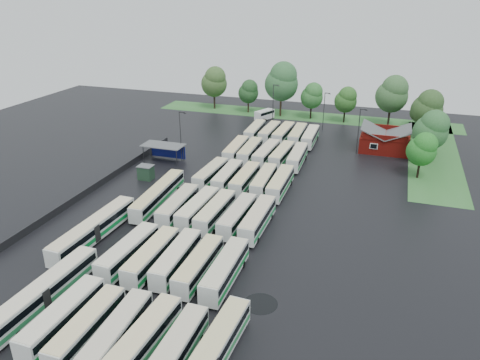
% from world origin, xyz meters
% --- Properties ---
extents(ground, '(160.00, 160.00, 0.00)m').
position_xyz_m(ground, '(0.00, 0.00, 0.00)').
color(ground, black).
rests_on(ground, ground).
extents(brick_building, '(10.07, 8.60, 5.39)m').
position_xyz_m(brick_building, '(24.00, 42.77, 1.87)').
color(brick_building, maroon).
rests_on(brick_building, ground).
extents(wash_shed, '(8.20, 4.20, 3.58)m').
position_xyz_m(wash_shed, '(-17.20, 22.02, 2.99)').
color(wash_shed, '#2D2D30').
rests_on(wash_shed, ground).
extents(utility_hut, '(2.70, 2.20, 2.62)m').
position_xyz_m(utility_hut, '(-16.20, 12.60, 1.32)').
color(utility_hut, '#183220').
rests_on(utility_hut, ground).
extents(grass_strip_north, '(80.00, 10.00, 0.01)m').
position_xyz_m(grass_strip_north, '(2.00, 64.80, 0.01)').
color(grass_strip_north, '#306C2E').
rests_on(grass_strip_north, ground).
extents(grass_strip_east, '(10.00, 50.00, 0.01)m').
position_xyz_m(grass_strip_east, '(34.00, 42.80, 0.01)').
color(grass_strip_east, '#306C2E').
rests_on(grass_strip_east, ground).
extents(west_fence, '(0.10, 50.00, 1.20)m').
position_xyz_m(west_fence, '(-22.20, 8.00, 0.60)').
color(west_fence, '#2D2D30').
rests_on(west_fence, ground).
extents(bus_r0c0, '(2.56, 11.30, 3.14)m').
position_xyz_m(bus_r0c0, '(-4.27, -25.82, 1.72)').
color(bus_r0c0, silver).
rests_on(bus_r0c0, ground).
extents(bus_r0c1, '(2.40, 10.84, 3.01)m').
position_xyz_m(bus_r0c1, '(-1.08, -26.25, 1.66)').
color(bus_r0c1, silver).
rests_on(bus_r0c1, ground).
extents(bus_r0c2, '(2.75, 10.94, 3.02)m').
position_xyz_m(bus_r0c2, '(2.20, -26.00, 1.66)').
color(bus_r0c2, silver).
rests_on(bus_r0c2, ground).
extents(bus_r0c3, '(2.90, 11.18, 3.08)m').
position_xyz_m(bus_r0c3, '(5.09, -26.01, 1.70)').
color(bus_r0c3, silver).
rests_on(bus_r0c3, ground).
extents(bus_r0c4, '(2.32, 10.75, 2.99)m').
position_xyz_m(bus_r0c4, '(8.60, -26.33, 1.65)').
color(bus_r0c4, silver).
rests_on(bus_r0c4, ground).
extents(bus_r1c0, '(2.81, 11.35, 3.14)m').
position_xyz_m(bus_r1c0, '(-4.55, -12.73, 1.73)').
color(bus_r1c0, silver).
rests_on(bus_r1c0, ground).
extents(bus_r1c1, '(2.38, 11.15, 3.10)m').
position_xyz_m(bus_r1c1, '(-1.26, -12.73, 1.71)').
color(bus_r1c1, silver).
rests_on(bus_r1c1, ground).
extents(bus_r1c2, '(2.65, 11.05, 3.06)m').
position_xyz_m(bus_r1c2, '(1.86, -12.14, 1.68)').
color(bus_r1c2, silver).
rests_on(bus_r1c2, ground).
extents(bus_r1c3, '(2.33, 10.90, 3.03)m').
position_xyz_m(bus_r1c3, '(5.04, -12.63, 1.67)').
color(bus_r1c3, silver).
rests_on(bus_r1c3, ground).
extents(bus_r1c4, '(2.49, 11.31, 3.14)m').
position_xyz_m(bus_r1c4, '(8.44, -12.64, 1.73)').
color(bus_r1c4, silver).
rests_on(bus_r1c4, ground).
extents(bus_r2c0, '(2.67, 11.32, 3.14)m').
position_xyz_m(bus_r2c0, '(-4.34, 1.26, 1.72)').
color(bus_r2c0, silver).
rests_on(bus_r2c0, ground).
extents(bus_r2c1, '(2.74, 11.20, 3.10)m').
position_xyz_m(bus_r2c1, '(-1.14, 1.43, 1.70)').
color(bus_r2c1, silver).
rests_on(bus_r2c1, ground).
extents(bus_r2c2, '(2.64, 11.21, 3.10)m').
position_xyz_m(bus_r2c2, '(1.80, 1.11, 1.71)').
color(bus_r2c2, silver).
rests_on(bus_r2c2, ground).
extents(bus_r2c3, '(2.62, 11.10, 3.07)m').
position_xyz_m(bus_r2c3, '(5.30, 0.97, 1.69)').
color(bus_r2c3, silver).
rests_on(bus_r2c3, ground).
extents(bus_r2c4, '(2.46, 11.36, 3.16)m').
position_xyz_m(bus_r2c4, '(8.40, 0.87, 1.74)').
color(bus_r2c4, silver).
rests_on(bus_r2c4, ground).
extents(bus_r3c0, '(2.74, 10.98, 3.03)m').
position_xyz_m(bus_r3c0, '(-4.42, 14.83, 1.67)').
color(bus_r3c0, silver).
rests_on(bus_r3c0, ground).
extents(bus_r3c1, '(2.49, 10.88, 3.02)m').
position_xyz_m(bus_r3c1, '(-1.22, 14.71, 1.66)').
color(bus_r3c1, silver).
rests_on(bus_r3c1, ground).
extents(bus_r3c2, '(2.34, 10.95, 3.05)m').
position_xyz_m(bus_r3c2, '(2.07, 14.49, 1.68)').
color(bus_r3c2, silver).
rests_on(bus_r3c2, ground).
extents(bus_r3c3, '(2.67, 10.89, 3.01)m').
position_xyz_m(bus_r3c3, '(5.34, 14.85, 1.66)').
color(bus_r3c3, silver).
rests_on(bus_r3c3, ground).
extents(bus_r3c4, '(2.51, 11.22, 3.12)m').
position_xyz_m(bus_r3c4, '(8.32, 14.61, 1.71)').
color(bus_r3c4, silver).
rests_on(bus_r3c4, ground).
extents(bus_r4c0, '(2.89, 11.42, 3.15)m').
position_xyz_m(bus_r4c0, '(-4.34, 28.30, 1.73)').
color(bus_r4c0, silver).
rests_on(bus_r4c0, ground).
extents(bus_r4c1, '(2.69, 11.24, 3.11)m').
position_xyz_m(bus_r4c1, '(-1.38, 28.44, 1.71)').
color(bus_r4c1, silver).
rests_on(bus_r4c1, ground).
extents(bus_r4c2, '(2.84, 11.31, 3.12)m').
position_xyz_m(bus_r4c2, '(2.09, 28.18, 1.72)').
color(bus_r4c2, silver).
rests_on(bus_r4c2, ground).
extents(bus_r4c3, '(2.76, 10.98, 3.03)m').
position_xyz_m(bus_r4c3, '(5.16, 28.52, 1.67)').
color(bus_r4c3, silver).
rests_on(bus_r4c3, ground).
extents(bus_r4c4, '(2.68, 11.07, 3.06)m').
position_xyz_m(bus_r4c4, '(8.30, 28.24, 1.68)').
color(bus_r4c4, silver).
rests_on(bus_r4c4, ground).
extents(bus_r5c0, '(2.70, 11.10, 3.07)m').
position_xyz_m(bus_r5c0, '(-4.50, 42.11, 1.69)').
color(bus_r5c0, silver).
rests_on(bus_r5c0, ground).
extents(bus_r5c1, '(2.51, 10.89, 3.02)m').
position_xyz_m(bus_r5c1, '(-1.09, 42.25, 1.66)').
color(bus_r5c1, silver).
rests_on(bus_r5c1, ground).
extents(bus_r5c2, '(2.68, 11.32, 3.13)m').
position_xyz_m(bus_r5c2, '(2.15, 42.16, 1.72)').
color(bus_r5c2, silver).
rests_on(bus_r5c2, ground).
extents(bus_r5c3, '(2.70, 11.29, 3.13)m').
position_xyz_m(bus_r5c3, '(5.40, 42.06, 1.72)').
color(bus_r5c3, silver).
rests_on(bus_r5c3, ground).
extents(bus_r5c4, '(2.59, 11.00, 3.05)m').
position_xyz_m(bus_r5c4, '(8.30, 41.84, 1.68)').
color(bus_r5c4, silver).
rests_on(bus_r5c4, ground).
extents(artic_bus_west_a, '(2.74, 16.20, 3.00)m').
position_xyz_m(artic_bus_west_a, '(-8.94, -23.02, 1.66)').
color(artic_bus_west_a, silver).
rests_on(artic_bus_west_a, ground).
extents(artic_bus_west_b, '(3.10, 16.26, 3.00)m').
position_xyz_m(artic_bus_west_b, '(-9.14, 4.03, 1.66)').
color(artic_bus_west_b, silver).
rests_on(artic_bus_west_b, ground).
extents(artic_bus_west_c, '(2.90, 16.87, 3.12)m').
position_xyz_m(artic_bus_west_c, '(-12.11, -9.13, 1.73)').
color(artic_bus_west_c, silver).
rests_on(artic_bus_west_c, ground).
extents(minibus, '(4.25, 6.04, 2.48)m').
position_xyz_m(minibus, '(-6.74, 57.97, 1.38)').
color(minibus, white).
rests_on(minibus, ground).
extents(tree_north_0, '(7.20, 7.20, 11.92)m').
position_xyz_m(tree_north_0, '(-23.11, 64.51, 7.67)').
color(tree_north_0, '#2E2019').
rests_on(tree_north_0, ground).
extents(tree_north_1, '(5.47, 5.47, 9.06)m').
position_xyz_m(tree_north_1, '(-12.86, 63.71, 5.83)').
color(tree_north_1, '#382518').
rests_on(tree_north_1, ground).
extents(tree_north_2, '(8.73, 8.73, 14.45)m').
position_xyz_m(tree_north_2, '(-3.50, 62.73, 9.30)').
color(tree_north_2, '#3C291C').
rests_on(tree_north_2, ground).
extents(tree_north_3, '(5.76, 5.76, 9.54)m').
position_xyz_m(tree_north_3, '(4.62, 62.83, 6.14)').
color(tree_north_3, black).
rests_on(tree_north_3, ground).
extents(tree_north_4, '(5.60, 5.60, 9.27)m').
position_xyz_m(tree_north_4, '(13.37, 61.81, 5.96)').
color(tree_north_4, black).
rests_on(tree_north_4, ground).
extents(tree_north_5, '(7.73, 7.73, 12.81)m').
position_xyz_m(tree_north_5, '(24.25, 61.59, 8.24)').
color(tree_north_5, black).
rests_on(tree_north_5, ground).
extents(tree_north_6, '(5.06, 5.06, 8.39)m').
position_xyz_m(tree_north_6, '(32.62, 63.55, 5.39)').
color(tree_north_6, black).
rests_on(tree_north_6, ground).
extents(tree_east_0, '(5.29, 5.29, 8.76)m').
position_xyz_m(tree_east_0, '(30.74, 28.88, 5.63)').
color(tree_east_0, black).
rests_on(tree_east_0, ground).
extents(tree_east_1, '(6.62, 6.62, 10.97)m').
position_xyz_m(tree_east_1, '(32.36, 36.99, 7.06)').
color(tree_east_1, black).
rests_on(tree_east_1, ground).
extents(tree_east_2, '(5.36, 5.36, 8.88)m').
position_xyz_m(tree_east_2, '(32.93, 44.35, 5.71)').
color(tree_east_2, black).
rests_on(tree_east_2, ground).
extents(tree_east_3, '(6.96, 6.96, 11.53)m').
position_xyz_m(tree_east_3, '(32.12, 53.45, 7.42)').
color(tree_east_3, '#39281A').
rests_on(tree_east_3, ground).
extents(tree_east_4, '(4.45, 4.43, 7.34)m').
position_xyz_m(tree_east_4, '(31.00, 60.48, 4.72)').
color(tree_east_4, black).
rests_on(tree_east_4, ground).
extents(lamp_post_ne, '(1.47, 0.29, 9.55)m').
position_xyz_m(lamp_post_ne, '(18.75, 39.03, 5.54)').
color(lamp_post_ne, '#2D2D30').
rests_on(lamp_post_ne, ground).
extents(lamp_post_nw, '(1.55, 0.30, 10.05)m').
position_xyz_m(lamp_post_nw, '(-14.09, 23.49, 5.84)').
color(lamp_post_nw, '#2D2D30').
rests_on(lamp_post_nw, ground).
extents(lamp_post_back_w, '(1.57, 0.31, 10.18)m').
position_xyz_m(lamp_post_back_w, '(-3.30, 53.77, 5.91)').
color(lamp_post_back_w, '#2D2D30').
rests_on(lamp_post_back_w, ground).
extents(lamp_post_back_e, '(1.40, 0.27, 9.09)m').
position_xyz_m(lamp_post_back_e, '(9.28, 53.66, 5.28)').
color(lamp_post_back_e, '#2D2D30').
rests_on(lamp_post_back_e, ground).
extents(puddle_0, '(6.48, 6.48, 0.01)m').
position_xyz_m(puddle_0, '(-3.09, -18.43, 0.00)').
color(puddle_0, black).
rests_on(puddle_0, ground).
extents(puddle_1, '(2.93, 2.93, 0.01)m').
position_xyz_m(puddle_1, '(7.47, -19.45, 0.00)').
color(puddle_1, black).
rests_on(puddle_1, ground).
extents(puddle_2, '(6.35, 6.35, 0.01)m').
position_xyz_m(puddle_2, '(-6.40, 1.90, 0.00)').
color(puddle_2, black).
rests_on(puddle_2, ground).
extents(puddle_3, '(4.07, 4.07, 0.01)m').
position_xyz_m(puddle_3, '(3.11, -4.56, 0.00)').
color(puddle_3, black).
rests_on(puddle_3, ground).
extents(puddle_4, '(3.90, 3.90, 0.01)m').
position_xyz_m(puddle_4, '(13.56, -15.23, 0.00)').
color(puddle_4, black).
rests_on(puddle_4, ground).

